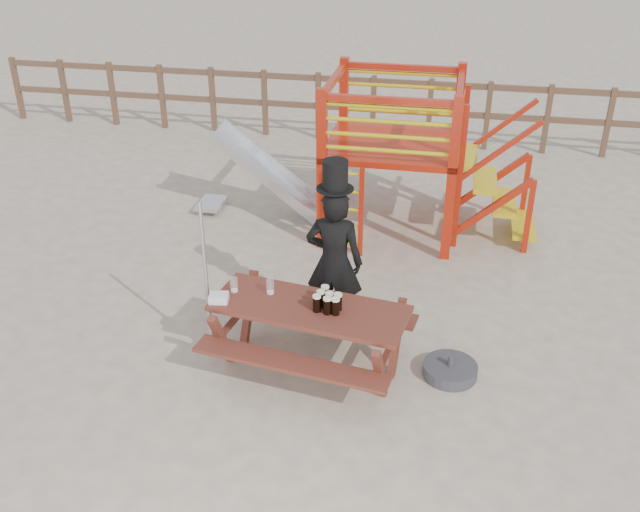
{
  "coord_description": "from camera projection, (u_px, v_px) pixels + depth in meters",
  "views": [
    {
      "loc": [
        1.01,
        -5.35,
        4.37
      ],
      "look_at": [
        -0.22,
        0.8,
        0.95
      ],
      "focal_mm": 40.0,
      "sensor_mm": 36.0,
      "label": 1
    }
  ],
  "objects": [
    {
      "name": "ground",
      "position": [
        326.0,
        384.0,
        6.88
      ],
      "size": [
        60.0,
        60.0,
        0.0
      ],
      "primitive_type": "plane",
      "color": "#C3B298",
      "rests_on": "ground"
    },
    {
      "name": "paper_bag",
      "position": [
        219.0,
        298.0,
        6.81
      ],
      "size": [
        0.2,
        0.17,
        0.08
      ],
      "primitive_type": "cube",
      "rotation": [
        0.0,
        0.0,
        0.16
      ],
      "color": "white",
      "rests_on": "picnic_table"
    },
    {
      "name": "empty_glasses",
      "position": [
        252.0,
        286.0,
        6.95
      ],
      "size": [
        0.43,
        0.11,
        0.15
      ],
      "color": "silver",
      "rests_on": "picnic_table"
    },
    {
      "name": "stout_pints",
      "position": [
        327.0,
        301.0,
        6.67
      ],
      "size": [
        0.27,
        0.28,
        0.17
      ],
      "color": "black",
      "rests_on": "picnic_table"
    },
    {
      "name": "man_with_hat",
      "position": [
        334.0,
        259.0,
        7.29
      ],
      "size": [
        0.61,
        0.41,
        1.93
      ],
      "rotation": [
        0.0,
        0.0,
        3.11
      ],
      "color": "black",
      "rests_on": "ground"
    },
    {
      "name": "back_fence",
      "position": [
        401.0,
        103.0,
        12.55
      ],
      "size": [
        15.09,
        0.09,
        1.2
      ],
      "color": "brown",
      "rests_on": "ground"
    },
    {
      "name": "playground_fort",
      "position": [
        387.0,
        152.0,
        9.43
      ],
      "size": [
        4.71,
        1.84,
        2.1
      ],
      "color": "#AC1E0B",
      "rests_on": "ground"
    },
    {
      "name": "picnic_table",
      "position": [
        310.0,
        330.0,
        6.88
      ],
      "size": [
        2.04,
        1.55,
        0.72
      ],
      "rotation": [
        0.0,
        0.0,
        -0.15
      ],
      "color": "maroon",
      "rests_on": "ground"
    },
    {
      "name": "metal_pole",
      "position": [
        207.0,
        282.0,
        6.89
      ],
      "size": [
        0.04,
        0.04,
        1.7
      ],
      "primitive_type": "cylinder",
      "color": "#B2B2B7",
      "rests_on": "ground"
    },
    {
      "name": "parasol_base",
      "position": [
        450.0,
        370.0,
        6.96
      ],
      "size": [
        0.53,
        0.53,
        0.23
      ],
      "color": "#37373C",
      "rests_on": "ground"
    }
  ]
}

